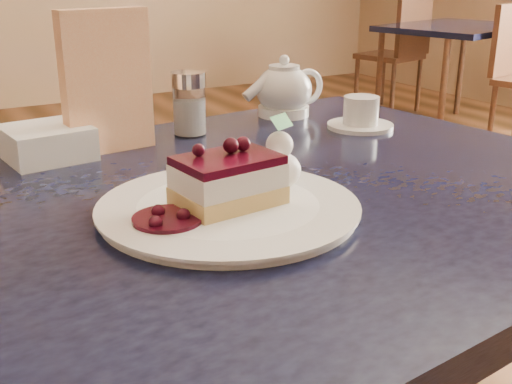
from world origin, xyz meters
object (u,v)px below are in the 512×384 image
main_table (208,258)px  tea_set (298,96)px  bg_table_far_right (449,119)px  dessert_plate (228,209)px  cheesecake_slice (228,181)px

main_table → tea_set: bearing=36.4°
tea_set → bg_table_far_right: size_ratio=0.17×
tea_set → bg_table_far_right: 3.40m
dessert_plate → tea_set: 0.54m
dessert_plate → bg_table_far_right: bearing=39.3°
bg_table_far_right → dessert_plate: bearing=-153.9°
main_table → tea_set: size_ratio=4.75×
main_table → tea_set: tea_set is taller
main_table → tea_set: 0.52m
dessert_plate → cheesecake_slice: 0.04m
dessert_plate → bg_table_far_right: (2.98, 2.44, -0.73)m
main_table → dessert_plate: 0.10m
main_table → cheesecake_slice: (0.01, -0.05, 0.13)m
dessert_plate → bg_table_far_right: dessert_plate is taller
tea_set → bg_table_far_right: bearing=38.0°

